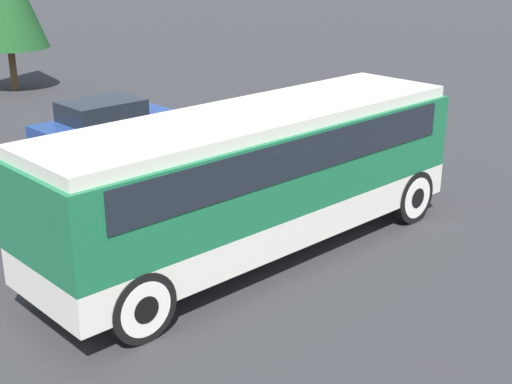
% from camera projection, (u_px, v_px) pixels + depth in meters
% --- Properties ---
extents(ground_plane, '(120.00, 120.00, 0.00)m').
position_uv_depth(ground_plane, '(256.00, 254.00, 14.31)').
color(ground_plane, '#2D2D30').
extents(tour_bus, '(9.31, 2.55, 2.94)m').
position_uv_depth(tour_bus, '(260.00, 168.00, 13.76)').
color(tour_bus, silver).
rests_on(tour_bus, ground_plane).
extents(parked_car_near, '(4.77, 1.93, 1.39)m').
position_uv_depth(parked_car_near, '(10.00, 189.00, 15.84)').
color(parked_car_near, black).
rests_on(parked_car_near, ground_plane).
extents(parked_car_mid, '(4.38, 1.92, 1.41)m').
position_uv_depth(parked_car_mid, '(106.00, 123.00, 21.43)').
color(parked_car_mid, navy).
rests_on(parked_car_mid, ground_plane).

